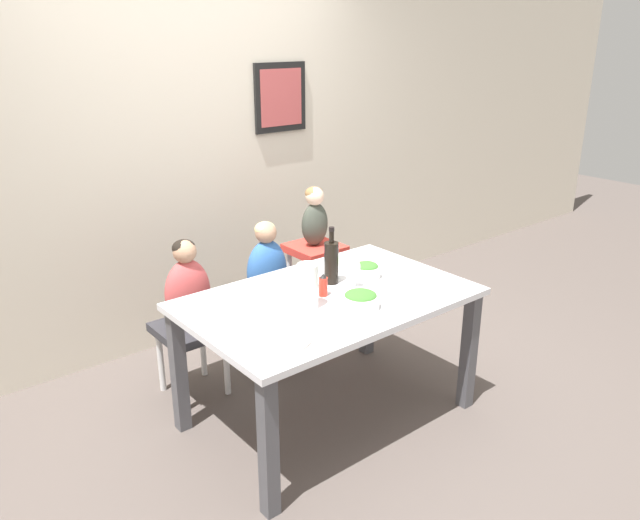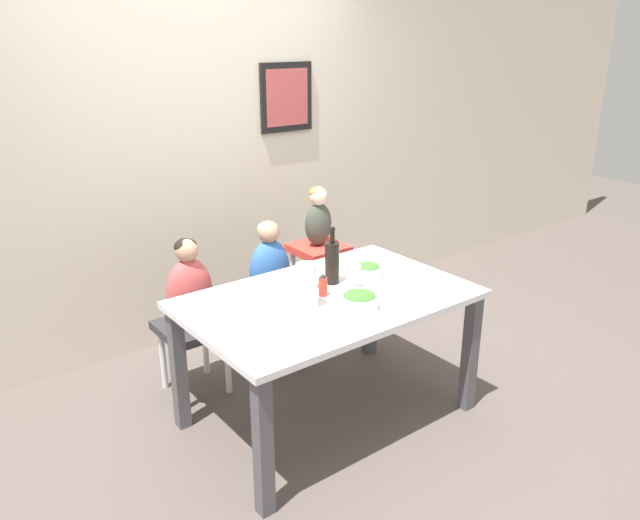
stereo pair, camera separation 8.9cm
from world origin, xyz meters
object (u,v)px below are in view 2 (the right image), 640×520
at_px(wine_bottle, 332,262).
at_px(person_baby_right, 318,216).
at_px(chair_far_center, 271,311).
at_px(dinner_plate_back_left, 241,297).
at_px(salad_bowl_large, 359,300).
at_px(salad_bowl_small, 368,270).
at_px(dinner_plate_front_left, 280,339).
at_px(chair_far_left, 193,335).
at_px(person_child_left, 189,285).
at_px(paper_towel_roll, 306,286).
at_px(wine_glass_far, 310,269).
at_px(person_child_center, 269,264).
at_px(dinner_plate_back_right, 367,261).
at_px(chair_right_highchair, 318,270).
at_px(wine_glass_near, 355,268).

bearing_deg(wine_bottle, person_baby_right, 59.14).
height_order(chair_far_center, dinner_plate_back_left, dinner_plate_back_left).
height_order(salad_bowl_large, salad_bowl_small, same).
bearing_deg(salad_bowl_small, person_baby_right, 77.97).
bearing_deg(dinner_plate_front_left, person_baby_right, 45.38).
relative_size(chair_far_left, dinner_plate_back_left, 1.77).
height_order(person_child_left, paper_towel_roll, paper_towel_roll).
distance_m(chair_far_center, dinner_plate_back_left, 0.75).
bearing_deg(person_baby_right, chair_far_left, -179.95).
bearing_deg(wine_glass_far, person_child_center, 79.45).
xyz_separation_m(person_child_center, person_baby_right, (0.38, 0.00, 0.25)).
distance_m(chair_far_center, dinner_plate_front_left, 1.18).
xyz_separation_m(wine_bottle, dinner_plate_back_right, (0.38, 0.14, -0.12)).
relative_size(chair_far_left, paper_towel_roll, 1.91).
height_order(chair_far_left, chair_far_center, same).
relative_size(dinner_plate_back_left, dinner_plate_back_right, 1.00).
bearing_deg(wine_glass_far, dinner_plate_back_right, 13.63).
bearing_deg(dinner_plate_back_right, salad_bowl_small, -131.06).
xyz_separation_m(chair_far_center, person_baby_right, (0.38, 0.00, 0.56)).
distance_m(person_baby_right, dinner_plate_front_left, 1.36).
height_order(chair_right_highchair, salad_bowl_large, salad_bowl_large).
distance_m(person_child_left, wine_bottle, 0.84).
height_order(chair_right_highchair, wine_bottle, wine_bottle).
relative_size(chair_far_left, salad_bowl_small, 2.83).
bearing_deg(chair_right_highchair, person_child_left, 179.97).
relative_size(person_child_left, dinner_plate_front_left, 2.08).
height_order(wine_glass_near, salad_bowl_large, wine_glass_near).
bearing_deg(dinner_plate_back_right, chair_far_center, 133.86).
bearing_deg(dinner_plate_back_left, wine_bottle, -13.79).
bearing_deg(dinner_plate_front_left, chair_far_center, 59.40).
height_order(chair_right_highchair, wine_glass_far, wine_glass_far).
bearing_deg(person_child_left, dinner_plate_back_left, -79.81).
bearing_deg(person_child_center, paper_towel_roll, -109.38).
height_order(paper_towel_roll, dinner_plate_front_left, paper_towel_roll).
height_order(wine_bottle, salad_bowl_large, wine_bottle).
bearing_deg(chair_far_left, wine_glass_near, -47.49).
distance_m(wine_bottle, salad_bowl_large, 0.37).
bearing_deg(dinner_plate_back_left, chair_right_highchair, 27.85).
relative_size(person_child_left, person_baby_right, 1.34).
bearing_deg(wine_glass_far, salad_bowl_large, -82.55).
bearing_deg(salad_bowl_large, salad_bowl_small, 42.69).
xyz_separation_m(wine_glass_far, dinner_plate_front_left, (-0.46, -0.40, -0.11)).
distance_m(person_child_left, paper_towel_roll, 0.81).
height_order(person_child_center, person_baby_right, person_baby_right).
relative_size(chair_far_center, wine_glass_near, 2.79).
bearing_deg(dinner_plate_back_right, wine_glass_far, -166.37).
relative_size(chair_far_center, person_baby_right, 1.14).
distance_m(person_child_center, salad_bowl_large, 0.92).
xyz_separation_m(chair_far_left, chair_far_center, (0.55, 0.00, 0.00)).
distance_m(salad_bowl_small, dinner_plate_back_left, 0.74).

